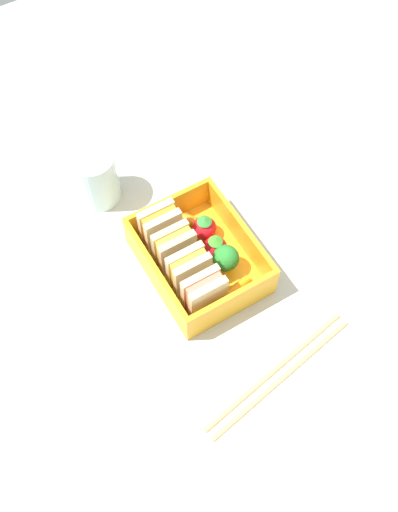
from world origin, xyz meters
The scene contains 14 objects.
ground_plane centered at (0.00, 0.00, -1.00)cm, with size 120.00×120.00×2.00cm, color beige.
bento_tray centered at (0.00, 0.00, 0.60)cm, with size 15.79×12.52×1.20cm, color orange.
bento_rim centered at (0.00, 0.00, 3.37)cm, with size 15.79×12.52×4.34cm.
sandwich_left centered at (-5.24, 2.41, 4.21)cm, with size 2.63×4.82×6.02cm.
sandwich_center_left centered at (-1.75, 2.41, 4.21)cm, with size 2.63×4.82×6.02cm.
sandwich_center centered at (1.75, 2.41, 4.21)cm, with size 2.63×4.82×6.02cm.
sandwich_center_right centered at (5.24, 2.41, 4.21)cm, with size 2.63×4.82×6.02cm.
carrot_stick_far_left centered at (-5.59, -1.98, 1.71)cm, with size 1.02×1.02×3.88cm, color orange.
broccoli_floret centered at (-2.43, -2.31, 3.76)cm, with size 3.25×3.25×4.28cm.
strawberry_left centered at (0.32, -2.33, 2.82)cm, with size 2.99×2.99×3.59cm.
strawberry_far_left centered at (3.10, -2.60, 2.87)cm, with size 3.10×3.10×3.70cm.
carrot_stick_left centered at (5.35, -2.11, 1.84)cm, with size 1.29×1.29×4.62cm, color orange.
chopstick_pair centered at (-16.71, -0.71, 0.35)cm, with size 5.44×21.24×0.70cm.
drinking_glass centered at (16.38, 5.94, 3.96)cm, with size 5.90×5.90×7.92cm, color silver.
Camera 1 is at (-29.15, 17.24, 63.61)cm, focal length 40.00 mm.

